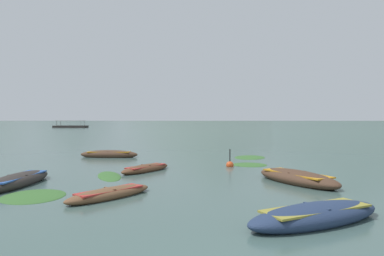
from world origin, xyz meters
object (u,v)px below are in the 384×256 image
object	(u,v)px
rowboat_0	(316,215)
rowboat_4	(109,154)
rowboat_1	(110,194)
mooring_buoy	(230,165)
rowboat_6	(146,169)
ferry_0	(71,126)
rowboat_5	(297,178)
rowboat_3	(17,181)

from	to	relation	value
rowboat_0	rowboat_4	bearing A→B (deg)	122.15
rowboat_1	mooring_buoy	bearing A→B (deg)	58.82
rowboat_6	ferry_0	xyz separation A→B (m)	(-40.26, 93.56, 0.31)
rowboat_4	rowboat_5	world-z (taller)	rowboat_5
ferry_0	mooring_buoy	size ratio (longest dim) A/B	9.95
rowboat_0	rowboat_3	xyz separation A→B (m)	(-10.10, 4.57, -0.01)
rowboat_4	mooring_buoy	distance (m)	9.15
rowboat_3	rowboat_6	xyz separation A→B (m)	(4.44, 3.82, -0.05)
rowboat_5	mooring_buoy	distance (m)	5.29
mooring_buoy	rowboat_3	bearing A→B (deg)	-147.36
rowboat_3	ferry_0	xyz separation A→B (m)	(-35.82, 97.38, 0.26)
rowboat_4	ferry_0	world-z (taller)	ferry_0
rowboat_0	rowboat_3	bearing A→B (deg)	155.66
rowboat_3	ferry_0	world-z (taller)	ferry_0
rowboat_5	rowboat_0	bearing A→B (deg)	-100.76
mooring_buoy	rowboat_5	bearing A→B (deg)	-63.76
rowboat_3	ferry_0	distance (m)	103.76
rowboat_5	rowboat_4	bearing A→B (deg)	138.01
rowboat_0	rowboat_1	size ratio (longest dim) A/B	1.37
rowboat_3	rowboat_4	distance (m)	10.19
rowboat_3	rowboat_1	bearing A→B (deg)	-25.19
rowboat_1	rowboat_5	xyz separation A→B (m)	(6.94, 2.86, 0.07)
rowboat_0	rowboat_5	distance (m)	5.56
rowboat_6	ferry_0	size ratio (longest dim) A/B	0.30
rowboat_1	rowboat_3	world-z (taller)	rowboat_3
rowboat_1	rowboat_5	world-z (taller)	rowboat_5
rowboat_3	rowboat_6	distance (m)	5.86
rowboat_3	rowboat_5	bearing A→B (deg)	4.56
ferry_0	mooring_buoy	world-z (taller)	ferry_0
rowboat_0	rowboat_6	xyz separation A→B (m)	(-5.66, 8.39, -0.06)
rowboat_1	rowboat_3	distance (m)	4.64
rowboat_5	ferry_0	xyz separation A→B (m)	(-46.95, 96.50, 0.24)
rowboat_3	mooring_buoy	bearing A→B (deg)	32.64
rowboat_3	rowboat_4	xyz separation A→B (m)	(0.85, 10.15, 0.01)
rowboat_1	ferry_0	distance (m)	107.11
rowboat_5	rowboat_6	world-z (taller)	rowboat_5
rowboat_5	rowboat_3	bearing A→B (deg)	-175.44
rowboat_0	rowboat_5	bearing A→B (deg)	79.24
ferry_0	rowboat_4	bearing A→B (deg)	-67.20
rowboat_0	rowboat_3	distance (m)	11.09
rowboat_1	mooring_buoy	size ratio (longest dim) A/B	2.83
rowboat_4	mooring_buoy	size ratio (longest dim) A/B	3.68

